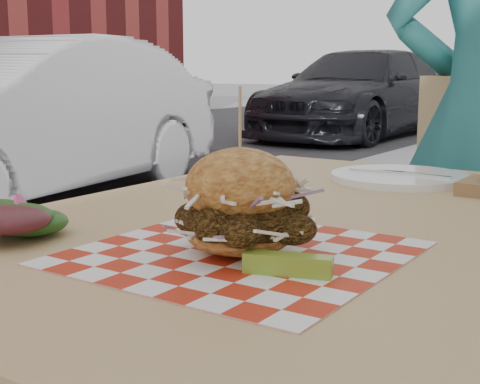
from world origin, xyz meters
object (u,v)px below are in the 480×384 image
(car_white, at_px, (21,120))
(sandwich, at_px, (240,208))
(car_dark, at_px, (360,93))
(patio_table, at_px, (305,265))

(car_white, distance_m, sandwich, 4.47)
(car_dark, bearing_deg, patio_table, -65.43)
(car_dark, height_order, patio_table, car_dark)
(car_dark, bearing_deg, car_white, -88.91)
(car_white, bearing_deg, patio_table, -41.22)
(car_dark, xyz_separation_m, sandwich, (3.67, -8.60, 0.17))
(car_white, relative_size, sandwich, 18.85)
(patio_table, xyz_separation_m, sandwich, (0.04, -0.24, 0.13))
(car_white, bearing_deg, car_dark, 81.30)
(patio_table, bearing_deg, car_white, 147.48)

